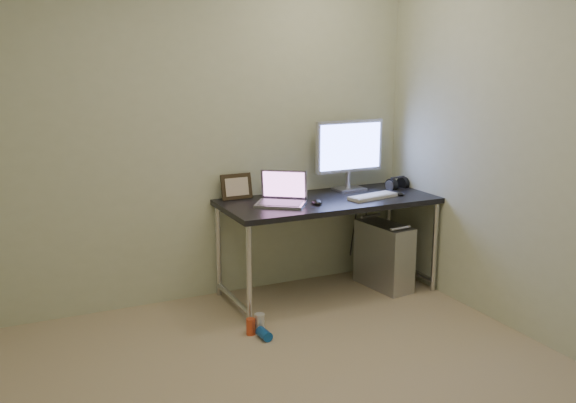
{
  "coord_description": "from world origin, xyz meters",
  "views": [
    {
      "loc": [
        -1.35,
        -2.74,
        1.8
      ],
      "look_at": [
        0.44,
        1.04,
        0.85
      ],
      "focal_mm": 40.0,
      "sensor_mm": 36.0,
      "label": 1
    }
  ],
  "objects": [
    {
      "name": "can_red",
      "position": [
        0.11,
        0.93,
        0.06
      ],
      "size": [
        0.07,
        0.07,
        0.11
      ],
      "primitive_type": "cylinder",
      "rotation": [
        0.0,
        0.0,
        0.16
      ],
      "color": "#CE441F",
      "rests_on": "ground"
    },
    {
      "name": "cable_a",
      "position": [
        1.35,
        1.7,
        0.4
      ],
      "size": [
        0.01,
        0.16,
        0.69
      ],
      "primitive_type": "cylinder",
      "rotation": [
        0.21,
        0.0,
        0.0
      ],
      "color": "black",
      "rests_on": "ground"
    },
    {
      "name": "webcam",
      "position": [
        0.56,
        1.7,
        0.83
      ],
      "size": [
        0.04,
        0.03,
        0.11
      ],
      "rotation": [
        0.0,
        0.0,
        0.24
      ],
      "color": "silver",
      "rests_on": "desk"
    },
    {
      "name": "wall_right",
      "position": [
        1.75,
        0.0,
        1.25
      ],
      "size": [
        0.02,
        3.5,
        2.5
      ],
      "primitive_type": "cube",
      "color": "beige",
      "rests_on": "ground"
    },
    {
      "name": "can_blue",
      "position": [
        0.16,
        0.83,
        0.03
      ],
      "size": [
        0.07,
        0.13,
        0.07
      ],
      "primitive_type": "cylinder",
      "rotation": [
        1.57,
        0.0,
        0.07
      ],
      "color": "#114FAA",
      "rests_on": "ground"
    },
    {
      "name": "tower_computer",
      "position": [
        1.4,
        1.32,
        0.26
      ],
      "size": [
        0.28,
        0.52,
        0.55
      ],
      "rotation": [
        0.0,
        0.0,
        0.13
      ],
      "color": "#B3B3B7",
      "rests_on": "ground"
    },
    {
      "name": "desk",
      "position": [
        0.94,
        1.39,
        0.67
      ],
      "size": [
        1.63,
        0.71,
        0.75
      ],
      "color": "black",
      "rests_on": "ground"
    },
    {
      "name": "cable_b",
      "position": [
        1.44,
        1.68,
        0.38
      ],
      "size": [
        0.02,
        0.11,
        0.71
      ],
      "primitive_type": "cylinder",
      "rotation": [
        0.14,
        0.0,
        0.09
      ],
      "color": "black",
      "rests_on": "ground"
    },
    {
      "name": "headphones",
      "position": [
        1.64,
        1.51,
        0.78
      ],
      "size": [
        0.19,
        0.12,
        0.12
      ],
      "rotation": [
        0.0,
        0.0,
        0.18
      ],
      "color": "black",
      "rests_on": "desk"
    },
    {
      "name": "picture_frame",
      "position": [
        0.31,
        1.68,
        0.85
      ],
      "size": [
        0.24,
        0.08,
        0.19
      ],
      "primitive_type": "cube",
      "rotation": [
        -0.21,
        0.0,
        0.03
      ],
      "color": "black",
      "rests_on": "desk"
    },
    {
      "name": "mouse_left",
      "position": [
        0.78,
        1.28,
        0.77
      ],
      "size": [
        0.11,
        0.14,
        0.04
      ],
      "primitive_type": "ellipsoid",
      "rotation": [
        0.0,
        0.0,
        -0.31
      ],
      "color": "black",
      "rests_on": "desk"
    },
    {
      "name": "laptop",
      "position": [
        0.55,
        1.4,
        0.81
      ],
      "size": [
        0.44,
        0.43,
        0.24
      ],
      "rotation": [
        0.0,
        0.0,
        -0.62
      ],
      "color": "silver",
      "rests_on": "desk"
    },
    {
      "name": "mouse_right",
      "position": [
        1.49,
        1.28,
        0.77
      ],
      "size": [
        0.07,
        0.11,
        0.04
      ],
      "primitive_type": "ellipsoid",
      "rotation": [
        0.0,
        0.0,
        0.07
      ],
      "color": "black",
      "rests_on": "desk"
    },
    {
      "name": "monitor",
      "position": [
        1.25,
        1.62,
        1.08
      ],
      "size": [
        0.6,
        0.18,
        0.56
      ],
      "rotation": [
        0.0,
        0.0,
        0.03
      ],
      "color": "silver",
      "rests_on": "desk"
    },
    {
      "name": "keyboard",
      "position": [
        1.26,
        1.27,
        0.76
      ],
      "size": [
        0.42,
        0.21,
        0.02
      ],
      "primitive_type": "cube",
      "rotation": [
        0.0,
        0.0,
        0.19
      ],
      "color": "silver",
      "rests_on": "desk"
    },
    {
      "name": "can_white",
      "position": [
        0.18,
        0.94,
        0.06
      ],
      "size": [
        0.07,
        0.07,
        0.13
      ],
      "primitive_type": "cylinder",
      "rotation": [
        0.0,
        0.0,
        0.01
      ],
      "color": "silver",
      "rests_on": "ground"
    },
    {
      "name": "wall_back",
      "position": [
        0.0,
        1.75,
        1.25
      ],
      "size": [
        3.5,
        0.02,
        2.5
      ],
      "primitive_type": "cube",
      "color": "beige",
      "rests_on": "ground"
    }
  ]
}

